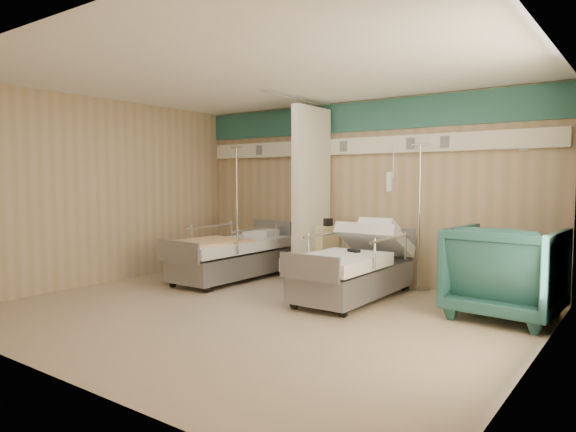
% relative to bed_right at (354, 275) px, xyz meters
% --- Properties ---
extents(ground, '(6.00, 5.00, 0.00)m').
position_rel_bed_right_xyz_m(ground, '(-0.60, -1.30, -0.32)').
color(ground, '#9C8A6B').
rests_on(ground, ground).
extents(room_walls, '(6.04, 5.04, 2.82)m').
position_rel_bed_right_xyz_m(room_walls, '(-0.63, -1.05, 1.55)').
color(room_walls, tan).
rests_on(room_walls, ground).
extents(bed_right, '(1.00, 2.16, 0.63)m').
position_rel_bed_right_xyz_m(bed_right, '(0.00, 0.00, 0.00)').
color(bed_right, silver).
rests_on(bed_right, ground).
extents(bed_left, '(1.00, 2.16, 0.63)m').
position_rel_bed_right_xyz_m(bed_left, '(-2.20, 0.00, 0.00)').
color(bed_left, silver).
rests_on(bed_left, ground).
extents(bedside_cabinet, '(0.50, 0.48, 0.85)m').
position_rel_bed_right_xyz_m(bedside_cabinet, '(-1.15, 0.90, 0.11)').
color(bedside_cabinet, beige).
rests_on(bedside_cabinet, ground).
extents(visitor_armchair, '(1.21, 1.24, 1.06)m').
position_rel_bed_right_xyz_m(visitor_armchair, '(1.85, 0.18, 0.22)').
color(visitor_armchair, '#1C4643').
rests_on(visitor_armchair, ground).
extents(waffle_blanket, '(0.68, 0.61, 0.07)m').
position_rel_bed_right_xyz_m(waffle_blanket, '(1.83, 0.13, 0.79)').
color(waffle_blanket, white).
rests_on(waffle_blanket, visitor_armchair).
extents(iv_stand_right, '(0.37, 0.37, 2.08)m').
position_rel_bed_right_xyz_m(iv_stand_right, '(0.50, 0.98, 0.11)').
color(iv_stand_right, silver).
rests_on(iv_stand_right, ground).
extents(iv_stand_left, '(0.38, 0.38, 2.15)m').
position_rel_bed_right_xyz_m(iv_stand_left, '(-2.70, 0.72, 0.13)').
color(iv_stand_left, silver).
rests_on(iv_stand_left, ground).
extents(call_remote, '(0.19, 0.13, 0.04)m').
position_rel_bed_right_xyz_m(call_remote, '(0.01, -0.03, 0.33)').
color(call_remote, black).
rests_on(call_remote, bed_right).
extents(tan_blanket, '(0.99, 1.19, 0.04)m').
position_rel_bed_right_xyz_m(tan_blanket, '(-2.24, -0.46, 0.33)').
color(tan_blanket, tan).
rests_on(tan_blanket, bed_left).
extents(toiletry_bag, '(0.25, 0.19, 0.12)m').
position_rel_bed_right_xyz_m(toiletry_bag, '(-1.06, 0.97, 0.59)').
color(toiletry_bag, black).
rests_on(toiletry_bag, bedside_cabinet).
extents(white_cup, '(0.11, 0.11, 0.15)m').
position_rel_bed_right_xyz_m(white_cup, '(-1.34, 0.97, 0.61)').
color(white_cup, white).
rests_on(white_cup, bedside_cabinet).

